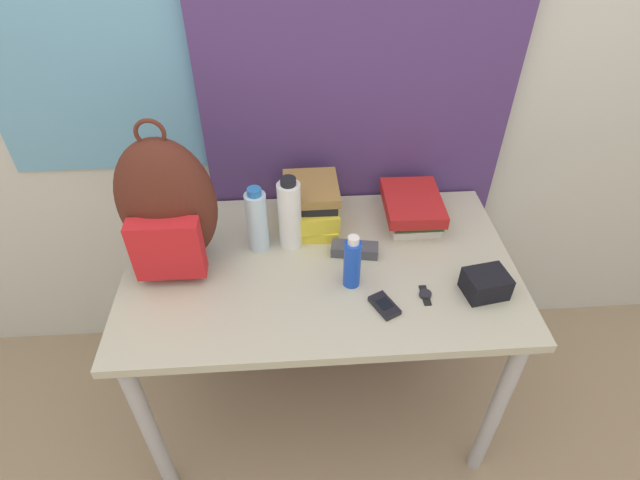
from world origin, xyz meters
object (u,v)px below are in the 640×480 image
(wristwatch, at_px, (425,295))
(book_stack_left, at_px, (310,204))
(backpack, at_px, (167,208))
(sunscreen_bottle, at_px, (352,263))
(sports_bottle, at_px, (290,214))
(camera_pouch, at_px, (486,284))
(sunglasses_case, at_px, (355,249))
(cell_phone, at_px, (384,305))
(book_stack_center, at_px, (412,207))
(water_bottle, at_px, (257,221))

(wristwatch, bearing_deg, book_stack_left, 130.57)
(backpack, height_order, sunscreen_bottle, backpack)
(sports_bottle, distance_m, camera_pouch, 0.63)
(backpack, height_order, sunglasses_case, backpack)
(book_stack_left, height_order, cell_phone, book_stack_left)
(camera_pouch, relative_size, wristwatch, 1.71)
(sports_bottle, bearing_deg, sunglasses_case, -17.74)
(book_stack_center, relative_size, camera_pouch, 1.99)
(book_stack_left, distance_m, water_bottle, 0.21)
(water_bottle, relative_size, sunscreen_bottle, 1.27)
(book_stack_center, distance_m, camera_pouch, 0.40)
(book_stack_center, relative_size, wristwatch, 3.40)
(cell_phone, bearing_deg, backpack, 158.39)
(backpack, height_order, book_stack_center, backpack)
(backpack, bearing_deg, sunglasses_case, -0.82)
(camera_pouch, bearing_deg, sports_bottle, 155.08)
(wristwatch, bearing_deg, sports_bottle, 145.82)
(sports_bottle, distance_m, sunglasses_case, 0.24)
(water_bottle, distance_m, sunglasses_case, 0.32)
(water_bottle, distance_m, sunscreen_bottle, 0.34)
(book_stack_left, bearing_deg, water_bottle, -145.71)
(book_stack_center, height_order, sunglasses_case, book_stack_center)
(sports_bottle, bearing_deg, water_bottle, -174.25)
(book_stack_left, height_order, water_bottle, water_bottle)
(sunscreen_bottle, height_order, sunglasses_case, sunscreen_bottle)
(book_stack_left, height_order, sports_bottle, sports_bottle)
(sunscreen_bottle, bearing_deg, book_stack_center, 50.89)
(backpack, relative_size, book_stack_center, 1.80)
(backpack, bearing_deg, sunscreen_bottle, -14.75)
(backpack, xyz_separation_m, sunglasses_case, (0.56, -0.01, -0.19))
(backpack, distance_m, camera_pouch, 0.96)
(sports_bottle, xyz_separation_m, camera_pouch, (0.57, -0.26, -0.09))
(book_stack_center, height_order, camera_pouch, book_stack_center)
(wristwatch, bearing_deg, camera_pouch, 0.58)
(cell_phone, bearing_deg, sports_bottle, 130.88)
(sunscreen_bottle, bearing_deg, book_stack_left, 109.25)
(water_bottle, bearing_deg, sunglasses_case, -10.10)
(sports_bottle, relative_size, cell_phone, 2.38)
(water_bottle, xyz_separation_m, sports_bottle, (0.10, 0.01, 0.01))
(book_stack_left, height_order, wristwatch, book_stack_left)
(camera_pouch, bearing_deg, backpack, 167.42)
(book_stack_left, relative_size, sports_bottle, 0.98)
(sunglasses_case, bearing_deg, backpack, 179.18)
(camera_pouch, bearing_deg, wristwatch, -179.42)
(cell_phone, bearing_deg, book_stack_center, 68.24)
(book_stack_left, bearing_deg, sunglasses_case, -52.54)
(water_bottle, bearing_deg, cell_phone, -38.63)
(book_stack_center, height_order, sunscreen_bottle, sunscreen_bottle)
(book_stack_left, height_order, sunscreen_bottle, sunscreen_bottle)
(sports_bottle, relative_size, sunglasses_case, 1.63)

